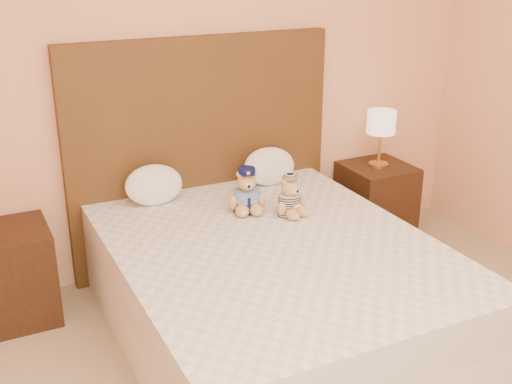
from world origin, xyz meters
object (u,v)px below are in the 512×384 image
teddy_police (247,190)px  teddy_prisoner (290,196)px  pillow_left (154,183)px  nightstand_left (12,275)px  nightstand_right (376,202)px  pillow_right (270,165)px  lamp (381,125)px  bed (274,290)px

teddy_police → teddy_prisoner: 0.25m
pillow_left → nightstand_left: bearing=-178.0°
teddy_police → teddy_prisoner: bearing=-22.6°
nightstand_left → nightstand_right: same height
nightstand_left → pillow_right: (1.65, 0.03, 0.40)m
nightstand_right → pillow_right: size_ratio=1.53×
lamp → pillow_left: size_ratio=1.13×
bed → pillow_left: size_ratio=5.63×
teddy_police → pillow_right: bearing=62.3°
teddy_police → pillow_left: 0.58m
teddy_prisoner → pillow_left: (-0.64, 0.52, 0.01)m
bed → nightstand_right: size_ratio=3.64×
pillow_left → teddy_prisoner: bearing=-39.1°
teddy_police → pillow_right: 0.50m
nightstand_left → pillow_left: (0.87, 0.03, 0.40)m
teddy_police → bed: bearing=-82.7°
nightstand_right → teddy_prisoner: bearing=-153.5°
nightstand_right → lamp: bearing=180.0°
nightstand_right → nightstand_left: bearing=180.0°
teddy_prisoner → pillow_left: size_ratio=0.66×
bed → teddy_prisoner: (0.26, 0.31, 0.39)m
nightstand_right → pillow_left: bearing=178.9°
pillow_left → pillow_right: bearing=0.0°
bed → nightstand_left: size_ratio=3.64×
teddy_prisoner → teddy_police: bearing=128.6°
bed → nightstand_left: (-1.25, 0.80, -0.00)m
lamp → pillow_left: (-1.63, 0.03, -0.17)m
nightstand_right → lamp: (-0.00, 0.00, 0.57)m
lamp → teddy_prisoner: lamp is taller
nightstand_left → teddy_police: size_ratio=2.06×
bed → nightstand_right: bearing=32.6°
pillow_left → bed: bearing=-65.2°
pillow_left → pillow_right: (0.78, 0.00, 0.00)m
pillow_right → nightstand_left: bearing=-179.0°
teddy_police → nightstand_left: bearing=-179.9°
teddy_prisoner → pillow_right: size_ratio=0.65×
nightstand_left → lamp: 2.56m
pillow_right → nightstand_right: bearing=-2.0°
bed → lamp: (1.25, 0.80, 0.57)m
teddy_police → pillow_left: teddy_police is taller
nightstand_left → teddy_prisoner: bearing=-18.1°
nightstand_left → teddy_police: bearing=-14.6°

